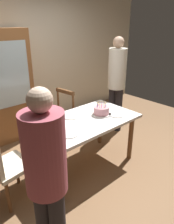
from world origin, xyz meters
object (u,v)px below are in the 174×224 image
object	(u,v)px
dining_table	(84,126)
chair_upholstered	(2,164)
birthday_cake	(101,111)
plate_near_celebrant	(69,134)
plate_far_side	(71,117)
person_guest	(117,80)
person_celebrant	(46,175)
chair_spindle_back	(59,120)
plate_near_guest	(117,115)

from	to	relation	value
dining_table	chair_upholstered	distance (m)	1.15
birthday_cake	plate_near_celebrant	world-z (taller)	birthday_cake
plate_near_celebrant	plate_far_side	bearing A→B (deg)	48.78
plate_far_side	person_guest	distance (m)	1.35
birthday_cake	person_guest	world-z (taller)	person_guest
plate_near_celebrant	birthday_cake	bearing A→B (deg)	12.84
person_celebrant	birthday_cake	bearing A→B (deg)	29.18
chair_upholstered	person_celebrant	size ratio (longest dim) A/B	0.59
birthday_cake	person_guest	bearing A→B (deg)	29.35
person_celebrant	chair_spindle_back	bearing A→B (deg)	52.70
plate_near_guest	chair_upholstered	bearing A→B (deg)	169.62
dining_table	plate_near_guest	size ratio (longest dim) A/B	6.80
person_celebrant	person_guest	xyz separation A→B (m)	(2.32, 1.30, 0.09)
dining_table	plate_near_guest	world-z (taller)	plate_near_guest
plate_near_celebrant	chair_spindle_back	size ratio (longest dim) A/B	0.23
plate_far_side	person_guest	bearing A→B (deg)	12.84
dining_table	person_guest	distance (m)	1.36
dining_table	birthday_cake	xyz separation A→B (m)	(0.30, -0.03, 0.16)
plate_far_side	dining_table	bearing A→B (deg)	-68.73
chair_spindle_back	person_celebrant	world-z (taller)	person_celebrant
birthday_cake	plate_near_celebrant	xyz separation A→B (m)	(-0.71, -0.16, -0.05)
person_guest	chair_upholstered	bearing A→B (deg)	-170.63
dining_table	plate_far_side	size ratio (longest dim) A/B	6.80
dining_table	plate_far_side	world-z (taller)	plate_far_side
plate_near_celebrant	person_guest	xyz separation A→B (m)	(1.63, 0.68, 0.25)
birthday_cake	chair_upholstered	distance (m)	1.47
dining_table	person_guest	world-z (taller)	person_guest
plate_far_side	chair_upholstered	size ratio (longest dim) A/B	0.23
plate_far_side	chair_spindle_back	bearing A→B (deg)	73.53
plate_near_celebrant	chair_spindle_back	bearing A→B (deg)	61.99
person_guest	chair_spindle_back	bearing A→B (deg)	166.80
chair_spindle_back	person_celebrant	distance (m)	2.02
birthday_cake	plate_near_guest	distance (m)	0.23
plate_far_side	plate_near_guest	distance (m)	0.65
dining_table	chair_spindle_back	distance (m)	0.78
birthday_cake	dining_table	bearing A→B (deg)	174.29
plate_far_side	plate_near_guest	world-z (taller)	same
person_guest	plate_near_celebrant	bearing A→B (deg)	-157.39
plate_near_celebrant	person_guest	size ratio (longest dim) A/B	0.12
dining_table	chair_spindle_back	bearing A→B (deg)	83.13
chair_spindle_back	person_guest	distance (m)	1.28
plate_far_side	chair_upholstered	bearing A→B (deg)	-174.95
dining_table	person_celebrant	bearing A→B (deg)	-143.58
birthday_cake	chair_spindle_back	bearing A→B (deg)	104.98
chair_upholstered	person_celebrant	distance (m)	0.99
plate_near_guest	plate_far_side	bearing A→B (deg)	143.73
chair_spindle_back	chair_upholstered	xyz separation A→B (m)	(-1.23, -0.65, 0.07)
chair_spindle_back	chair_upholstered	bearing A→B (deg)	-151.97
plate_far_side	person_guest	size ratio (longest dim) A/B	0.12
plate_near_guest	person_guest	size ratio (longest dim) A/B	0.12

